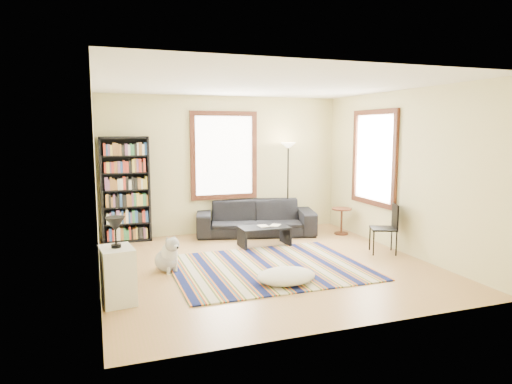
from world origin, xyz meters
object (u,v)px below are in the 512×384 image
object	(u,v)px
floor_cushion	(286,276)
side_table	(341,221)
sofa	(256,218)
floor_lamp	(288,187)
dog	(166,253)
white_cabinet	(117,275)
folding_chair	(383,229)
coffee_table	(264,236)
bookshelf	(126,190)

from	to	relation	value
floor_cushion	side_table	distance (m)	3.31
sofa	floor_lamp	world-z (taller)	floor_lamp
side_table	floor_lamp	bearing A→B (deg)	143.61
dog	floor_cushion	bearing A→B (deg)	-59.62
white_cabinet	side_table	bearing A→B (deg)	20.27
sofa	folding_chair	world-z (taller)	folding_chair
coffee_table	floor_cushion	size ratio (longest dim) A/B	1.07
bookshelf	side_table	bearing A→B (deg)	-11.37
folding_chair	dog	bearing A→B (deg)	-160.26
coffee_table	dog	bearing A→B (deg)	-154.56
sofa	folding_chair	distance (m)	2.63
side_table	folding_chair	world-z (taller)	folding_chair
sofa	side_table	distance (m)	1.76
sofa	floor_lamp	size ratio (longest dim) A/B	1.28
coffee_table	white_cabinet	size ratio (longest dim) A/B	1.29
bookshelf	floor_lamp	bearing A→B (deg)	-2.98
coffee_table	dog	world-z (taller)	dog
bookshelf	folding_chair	size ratio (longest dim) A/B	2.33
bookshelf	white_cabinet	world-z (taller)	bookshelf
coffee_table	side_table	world-z (taller)	side_table
folding_chair	bookshelf	bearing A→B (deg)	173.63
coffee_table	side_table	xyz separation A→B (m)	(1.82, 0.36, 0.09)
bookshelf	floor_lamp	size ratio (longest dim) A/B	1.08
sofa	white_cabinet	size ratio (longest dim) A/B	3.39
bookshelf	floor_lamp	xyz separation A→B (m)	(3.27, -0.17, -0.07)
white_cabinet	coffee_table	bearing A→B (deg)	29.38
white_cabinet	floor_lamp	bearing A→B (deg)	32.76
side_table	coffee_table	bearing A→B (deg)	-168.76
coffee_table	bookshelf	bearing A→B (deg)	152.95
coffee_table	folding_chair	bearing A→B (deg)	-32.66
bookshelf	floor_cushion	world-z (taller)	bookshelf
bookshelf	floor_cushion	bearing A→B (deg)	-59.40
coffee_table	folding_chair	size ratio (longest dim) A/B	1.05
coffee_table	floor_lamp	bearing A→B (deg)	48.49
sofa	bookshelf	world-z (taller)	bookshelf
coffee_table	white_cabinet	xyz separation A→B (m)	(-2.68, -2.01, 0.17)
side_table	white_cabinet	world-z (taller)	white_cabinet
floor_lamp	side_table	world-z (taller)	floor_lamp
floor_lamp	bookshelf	bearing A→B (deg)	177.02
bookshelf	dog	xyz separation A→B (m)	(0.43, -2.12, -0.73)
floor_lamp	folding_chair	xyz separation A→B (m)	(0.86, -2.17, -0.50)
coffee_table	dog	xyz separation A→B (m)	(-1.92, -0.92, 0.09)
dog	floor_lamp	bearing A→B (deg)	12.05
sofa	floor_lamp	xyz separation A→B (m)	(0.75, 0.10, 0.58)
white_cabinet	dog	world-z (taller)	white_cabinet
white_cabinet	dog	size ratio (longest dim) A/B	1.29
bookshelf	floor_lamp	distance (m)	3.27
coffee_table	sofa	bearing A→B (deg)	80.15
sofa	folding_chair	size ratio (longest dim) A/B	2.76
sofa	floor_cushion	bearing A→B (deg)	-87.05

